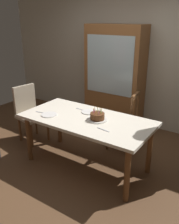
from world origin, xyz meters
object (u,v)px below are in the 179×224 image
Objects in this scene: dining_table at (86,124)px; plate_far_side at (89,112)px; plate_near_celebrant at (49,115)px; chair_upholstered at (29,110)px; birthday_cake at (97,117)px; chair_spindle_back at (123,122)px; china_cabinet at (115,77)px.

plate_far_side reaches higher than dining_table.
plate_near_celebrant is (-0.49, -0.20, 0.09)m from dining_table.
chair_upholstered is (-1.19, -0.06, -0.22)m from plate_far_side.
birthday_cake is at bearing 19.68° from plate_near_celebrant.
chair_spindle_back is 1.11m from china_cabinet.
china_cabinet is at bearing 103.85° from plate_far_side.
chair_spindle_back is 0.50× the size of china_cabinet.
china_cabinet is (0.86, 1.41, 0.42)m from chair_upholstered.
chair_spindle_back is at bearing 76.32° from dining_table.
dining_table is 0.81m from chair_spindle_back.
birthday_cake is at bearing -92.60° from chair_spindle_back.
dining_table is 1.64m from china_cabinet.
chair_upholstered is at bearing -177.34° from plate_far_side.
birthday_cake is 1.64m from china_cabinet.
chair_spindle_back reaches higher than dining_table.
plate_far_side is at bearing -115.93° from chair_spindle_back.
birthday_cake is at bearing -34.73° from plate_far_side.
birthday_cake is 0.81m from chair_spindle_back.
chair_spindle_back is 1.00× the size of chair_upholstered.
plate_near_celebrant is 0.89m from chair_upholstered.
chair_upholstered is 1.71m from china_cabinet.
china_cabinet is at bearing 105.23° from dining_table.
plate_near_celebrant is at bearing -160.32° from birthday_cake.
dining_table is 8.12× the size of plate_near_celebrant.
plate_near_celebrant is 0.23× the size of chair_upholstered.
birthday_cake is 0.29× the size of chair_spindle_back.
birthday_cake is 0.15× the size of china_cabinet.
chair_upholstered reaches higher than birthday_cake.
chair_upholstered reaches higher than plate_near_celebrant.
plate_near_celebrant is at bearing -135.24° from plate_far_side.
dining_table is at bearing -74.77° from china_cabinet.
china_cabinet reaches higher than chair_spindle_back.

